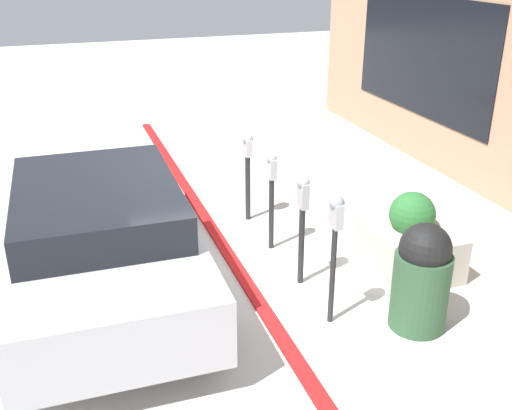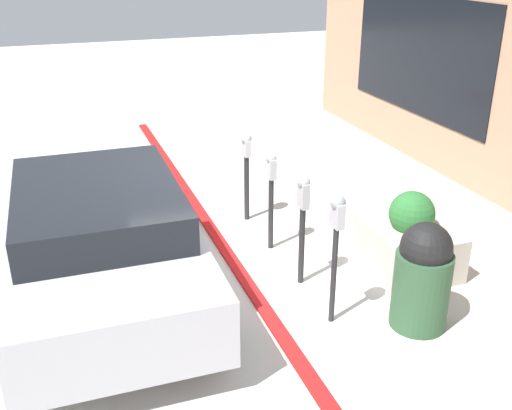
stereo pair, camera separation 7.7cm
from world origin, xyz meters
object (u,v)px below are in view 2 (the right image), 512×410
object	(u,v)px
parking_meter_second	(303,211)
planter_box	(409,240)
parking_meter_middle	(271,186)
parking_meter_fourth	(247,162)
parked_car_front	(100,233)
parking_meter_nearest	(336,231)
trash_bin	(423,276)

from	to	relation	value
parking_meter_second	planter_box	world-z (taller)	parking_meter_second
parking_meter_middle	parking_meter_fourth	distance (m)	0.98
planter_box	parked_car_front	size ratio (longest dim) A/B	0.25
parking_meter_fourth	parking_meter_nearest	bearing A→B (deg)	-179.77
parking_meter_middle	trash_bin	bearing A→B (deg)	-158.79
parking_meter_fourth	parking_meter_second	bearing A→B (deg)	-179.33
planter_box	trash_bin	world-z (taller)	trash_bin
parking_meter_middle	planter_box	bearing A→B (deg)	-127.83
parking_meter_middle	parking_meter_fourth	xyz separation A→B (m)	(0.98, 0.00, -0.00)
parking_meter_nearest	parked_car_front	size ratio (longest dim) A/B	0.32
parking_meter_middle	planter_box	xyz separation A→B (m)	(-1.10, -1.42, -0.51)
parked_car_front	trash_bin	size ratio (longest dim) A/B	3.82
parking_meter_fourth	parking_meter_middle	bearing A→B (deg)	-179.88
parking_meter_nearest	parking_meter_second	distance (m)	0.87
parking_meter_middle	parking_meter_fourth	world-z (taller)	parking_meter_middle
planter_box	trash_bin	size ratio (longest dim) A/B	0.97
parking_meter_fourth	planter_box	xyz separation A→B (m)	(-2.08, -1.42, -0.51)
parking_meter_second	parking_meter_middle	xyz separation A→B (m)	(0.96, 0.02, -0.04)
parked_car_front	planter_box	bearing A→B (deg)	-100.61
parking_meter_second	parked_car_front	world-z (taller)	parked_car_front
parking_meter_nearest	parking_meter_middle	size ratio (longest dim) A/B	1.11
parked_car_front	parking_meter_second	bearing A→B (deg)	-104.12
planter_box	trash_bin	distance (m)	1.25
parking_meter_fourth	trash_bin	size ratio (longest dim) A/B	1.10
planter_box	parked_car_front	xyz separation A→B (m)	(0.75, 3.65, 0.36)
parking_meter_nearest	parking_meter_middle	bearing A→B (deg)	0.29
trash_bin	parking_meter_second	bearing A→B (deg)	33.96
parking_meter_second	parking_meter_fourth	size ratio (longest dim) A/B	1.04
parking_meter_nearest	parked_car_front	world-z (taller)	parking_meter_nearest
parking_meter_middle	parking_meter_fourth	size ratio (longest dim) A/B	1.02
parking_meter_second	parked_car_front	xyz separation A→B (m)	(0.61, 2.25, -0.19)
trash_bin	parked_car_front	bearing A→B (deg)	59.16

